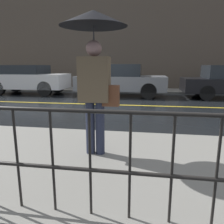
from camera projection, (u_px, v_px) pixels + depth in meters
The scene contains 8 objects.
ground_plane at pixel (98, 104), 8.27m from camera, with size 80.00×80.00×0.00m, color black.
sidewalk_near at pixel (23, 158), 3.32m from camera, with size 28.00×2.81×0.12m.
sidewalk_far at pixel (115, 90), 12.66m from camera, with size 28.00×1.73×0.12m.
lane_marking at pixel (98, 104), 8.27m from camera, with size 25.20×0.12×0.01m.
building_storefront at pixel (118, 38), 13.02m from camera, with size 28.00×0.30×6.10m.
pedestrian at pixel (94, 48), 3.03m from camera, with size 0.93×0.93×2.05m.
car_white at pixel (28, 79), 11.23m from camera, with size 3.99×1.73×1.47m.
car_grey at pixel (120, 80), 10.48m from camera, with size 4.21×1.93×1.51m.
Camera 1 is at (1.84, -7.95, 1.43)m, focal length 35.00 mm.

